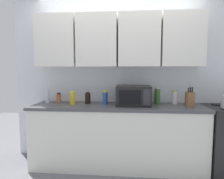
{
  "coord_description": "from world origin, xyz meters",
  "views": [
    {
      "loc": [
        0.15,
        -3.02,
        1.39
      ],
      "look_at": [
        -0.08,
        -0.25,
        1.12
      ],
      "focal_mm": 30.89,
      "sensor_mm": 36.0,
      "label": 1
    }
  ],
  "objects_px": {
    "bottle_soy_dark": "(88,98)",
    "bottle_white_jar": "(175,98)",
    "knife_block": "(190,99)",
    "bottle_blue_cleaner": "(105,98)",
    "microwave": "(133,96)",
    "bottle_clear_tall": "(47,96)",
    "bottle_yellow_mustard": "(73,98)",
    "bottle_green_oil": "(157,96)",
    "bottle_spice_jar": "(59,98)"
  },
  "relations": [
    {
      "from": "microwave",
      "to": "bottle_white_jar",
      "type": "height_order",
      "value": "microwave"
    },
    {
      "from": "bottle_green_oil",
      "to": "bottle_white_jar",
      "type": "xyz_separation_m",
      "value": [
        0.26,
        0.0,
        -0.02
      ]
    },
    {
      "from": "bottle_spice_jar",
      "to": "bottle_clear_tall",
      "type": "bearing_deg",
      "value": -162.15
    },
    {
      "from": "bottle_clear_tall",
      "to": "bottle_soy_dark",
      "type": "height_order",
      "value": "bottle_clear_tall"
    },
    {
      "from": "bottle_spice_jar",
      "to": "bottle_white_jar",
      "type": "bearing_deg",
      "value": 0.28
    },
    {
      "from": "bottle_blue_cleaner",
      "to": "bottle_clear_tall",
      "type": "relative_size",
      "value": 0.85
    },
    {
      "from": "knife_block",
      "to": "microwave",
      "type": "bearing_deg",
      "value": 177.31
    },
    {
      "from": "knife_block",
      "to": "bottle_white_jar",
      "type": "relative_size",
      "value": 1.32
    },
    {
      "from": "knife_block",
      "to": "bottle_blue_cleaner",
      "type": "distance_m",
      "value": 1.19
    },
    {
      "from": "bottle_yellow_mustard",
      "to": "bottle_clear_tall",
      "type": "relative_size",
      "value": 0.82
    },
    {
      "from": "knife_block",
      "to": "bottle_spice_jar",
      "type": "height_order",
      "value": "knife_block"
    },
    {
      "from": "microwave",
      "to": "bottle_white_jar",
      "type": "relative_size",
      "value": 2.34
    },
    {
      "from": "bottle_yellow_mustard",
      "to": "knife_block",
      "type": "bearing_deg",
      "value": -1.13
    },
    {
      "from": "bottle_blue_cleaner",
      "to": "bottle_white_jar",
      "type": "height_order",
      "value": "bottle_white_jar"
    },
    {
      "from": "bottle_spice_jar",
      "to": "bottle_green_oil",
      "type": "bearing_deg",
      "value": 0.33
    },
    {
      "from": "knife_block",
      "to": "bottle_blue_cleaner",
      "type": "xyz_separation_m",
      "value": [
        -1.18,
        0.11,
        -0.01
      ]
    },
    {
      "from": "knife_block",
      "to": "bottle_spice_jar",
      "type": "relative_size",
      "value": 1.76
    },
    {
      "from": "bottle_clear_tall",
      "to": "bottle_green_oil",
      "type": "height_order",
      "value": "bottle_green_oil"
    },
    {
      "from": "microwave",
      "to": "bottle_soy_dark",
      "type": "bearing_deg",
      "value": 172.15
    },
    {
      "from": "knife_block",
      "to": "bottle_soy_dark",
      "type": "relative_size",
      "value": 1.56
    },
    {
      "from": "bottle_blue_cleaner",
      "to": "bottle_green_oil",
      "type": "relative_size",
      "value": 0.83
    },
    {
      "from": "bottle_white_jar",
      "to": "bottle_blue_cleaner",
      "type": "bearing_deg",
      "value": -176.35
    },
    {
      "from": "bottle_soy_dark",
      "to": "bottle_yellow_mustard",
      "type": "bearing_deg",
      "value": -154.57
    },
    {
      "from": "microwave",
      "to": "bottle_clear_tall",
      "type": "xyz_separation_m",
      "value": [
        -1.3,
        0.08,
        -0.02
      ]
    },
    {
      "from": "bottle_soy_dark",
      "to": "bottle_clear_tall",
      "type": "bearing_deg",
      "value": -178.77
    },
    {
      "from": "microwave",
      "to": "knife_block",
      "type": "xyz_separation_m",
      "value": [
        0.77,
        -0.04,
        -0.04
      ]
    },
    {
      "from": "microwave",
      "to": "bottle_green_oil",
      "type": "xyz_separation_m",
      "value": [
        0.36,
        0.14,
        -0.02
      ]
    },
    {
      "from": "bottle_clear_tall",
      "to": "bottle_soy_dark",
      "type": "relative_size",
      "value": 1.39
    },
    {
      "from": "bottle_blue_cleaner",
      "to": "bottle_clear_tall",
      "type": "bearing_deg",
      "value": 179.62
    },
    {
      "from": "microwave",
      "to": "bottle_blue_cleaner",
      "type": "xyz_separation_m",
      "value": [
        -0.41,
        0.07,
        -0.04
      ]
    },
    {
      "from": "bottle_yellow_mustard",
      "to": "bottle_soy_dark",
      "type": "xyz_separation_m",
      "value": [
        0.2,
        0.1,
        -0.01
      ]
    },
    {
      "from": "bottle_blue_cleaner",
      "to": "bottle_green_oil",
      "type": "height_order",
      "value": "bottle_green_oil"
    },
    {
      "from": "bottle_green_oil",
      "to": "bottle_soy_dark",
      "type": "distance_m",
      "value": 1.04
    },
    {
      "from": "bottle_yellow_mustard",
      "to": "bottle_green_oil",
      "type": "height_order",
      "value": "bottle_green_oil"
    },
    {
      "from": "microwave",
      "to": "bottle_blue_cleaner",
      "type": "height_order",
      "value": "microwave"
    },
    {
      "from": "microwave",
      "to": "knife_block",
      "type": "relative_size",
      "value": 1.78
    },
    {
      "from": "microwave",
      "to": "bottle_clear_tall",
      "type": "height_order",
      "value": "microwave"
    },
    {
      "from": "microwave",
      "to": "bottle_soy_dark",
      "type": "relative_size",
      "value": 2.77
    },
    {
      "from": "microwave",
      "to": "bottle_spice_jar",
      "type": "height_order",
      "value": "microwave"
    },
    {
      "from": "knife_block",
      "to": "bottle_white_jar",
      "type": "xyz_separation_m",
      "value": [
        -0.16,
        0.18,
        -0.01
      ]
    },
    {
      "from": "bottle_white_jar",
      "to": "bottle_soy_dark",
      "type": "height_order",
      "value": "bottle_white_jar"
    },
    {
      "from": "bottle_blue_cleaner",
      "to": "bottle_clear_tall",
      "type": "height_order",
      "value": "bottle_clear_tall"
    },
    {
      "from": "microwave",
      "to": "bottle_soy_dark",
      "type": "distance_m",
      "value": 0.69
    },
    {
      "from": "bottle_spice_jar",
      "to": "bottle_yellow_mustard",
      "type": "bearing_deg",
      "value": -27.8
    },
    {
      "from": "bottle_blue_cleaner",
      "to": "bottle_clear_tall",
      "type": "xyz_separation_m",
      "value": [
        -0.88,
        0.01,
        0.02
      ]
    },
    {
      "from": "bottle_white_jar",
      "to": "bottle_spice_jar",
      "type": "height_order",
      "value": "bottle_white_jar"
    },
    {
      "from": "bottle_blue_cleaner",
      "to": "microwave",
      "type": "bearing_deg",
      "value": -10.24
    },
    {
      "from": "bottle_soy_dark",
      "to": "bottle_white_jar",
      "type": "bearing_deg",
      "value": 2.06
    },
    {
      "from": "bottle_blue_cleaner",
      "to": "bottle_yellow_mustard",
      "type": "bearing_deg",
      "value": -170.57
    },
    {
      "from": "bottle_soy_dark",
      "to": "bottle_spice_jar",
      "type": "relative_size",
      "value": 1.13
    }
  ]
}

